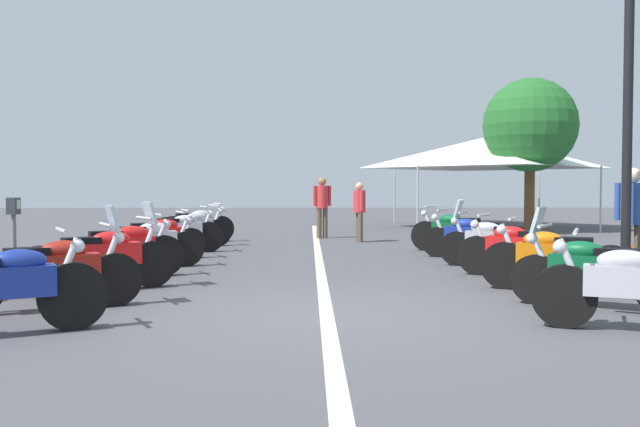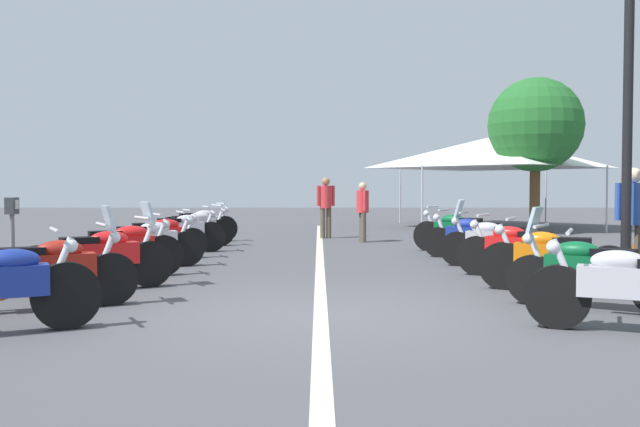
{
  "view_description": "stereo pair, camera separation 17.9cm",
  "coord_description": "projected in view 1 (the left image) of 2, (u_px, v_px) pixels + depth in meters",
  "views": [
    {
      "loc": [
        -7.59,
        0.2,
        1.43
      ],
      "look_at": [
        4.63,
        0.0,
        0.96
      ],
      "focal_mm": 38.6,
      "sensor_mm": 36.0,
      "label": 1
    },
    {
      "loc": [
        -7.59,
        0.02,
        1.43
      ],
      "look_at": [
        4.63,
        0.0,
        0.96
      ],
      "focal_mm": 38.6,
      "sensor_mm": 36.0,
      "label": 2
    }
  ],
  "objects": [
    {
      "name": "ground_plane",
      "position": [
        327.0,
        315.0,
        7.64
      ],
      "size": [
        80.0,
        80.0,
        0.0
      ],
      "primitive_type": "plane",
      "color": "#4C4C51"
    },
    {
      "name": "lane_centre_stripe",
      "position": [
        319.0,
        263.0,
        12.9
      ],
      "size": [
        25.0,
        0.16,
        0.01
      ],
      "primitive_type": "cube",
      "color": "beige",
      "rests_on": "ground_plane"
    },
    {
      "name": "motorcycle_left_row_0",
      "position": [
        0.0,
        288.0,
        6.55
      ],
      "size": [
        1.07,
        1.87,
        1.02
      ],
      "rotation": [
        0.0,
        0.0,
        -1.1
      ],
      "color": "black",
      "rests_on": "ground_plane"
    },
    {
      "name": "motorcycle_left_row_1",
      "position": [
        50.0,
        270.0,
        7.9
      ],
      "size": [
        1.14,
        1.97,
        1.21
      ],
      "rotation": [
        0.0,
        0.0,
        -1.09
      ],
      "color": "black",
      "rests_on": "ground_plane"
    },
    {
      "name": "motorcycle_left_row_2",
      "position": [
        100.0,
        257.0,
        9.38
      ],
      "size": [
        1.26,
        1.9,
        1.22
      ],
      "rotation": [
        0.0,
        0.0,
        -1.01
      ],
      "color": "black",
      "rests_on": "ground_plane"
    },
    {
      "name": "motorcycle_left_row_3",
      "position": [
        122.0,
        249.0,
        10.71
      ],
      "size": [
        1.06,
        1.86,
        1.01
      ],
      "rotation": [
        0.0,
        0.0,
        -1.11
      ],
      "color": "black",
      "rests_on": "ground_plane"
    },
    {
      "name": "motorcycle_left_row_4",
      "position": [
        145.0,
        242.0,
        12.06
      ],
      "size": [
        1.0,
        2.01,
        1.0
      ],
      "rotation": [
        0.0,
        0.0,
        -1.18
      ],
      "color": "black",
      "rests_on": "ground_plane"
    },
    {
      "name": "motorcycle_left_row_5",
      "position": [
        156.0,
        237.0,
        13.48
      ],
      "size": [
        1.01,
        1.89,
        0.99
      ],
      "rotation": [
        0.0,
        0.0,
        -1.15
      ],
      "color": "black",
      "rests_on": "ground_plane"
    },
    {
      "name": "motorcycle_left_row_6",
      "position": [
        178.0,
        232.0,
        14.84
      ],
      "size": [
        0.94,
        1.95,
        1.01
      ],
      "rotation": [
        0.0,
        0.0,
        -1.2
      ],
      "color": "black",
      "rests_on": "ground_plane"
    },
    {
      "name": "motorcycle_left_row_7",
      "position": [
        190.0,
        228.0,
        16.31
      ],
      "size": [
        1.2,
        1.9,
        1.01
      ],
      "rotation": [
        0.0,
        0.0,
        -1.04
      ],
      "color": "black",
      "rests_on": "ground_plane"
    },
    {
      "name": "motorcycle_left_row_8",
      "position": [
        195.0,
        224.0,
        17.72
      ],
      "size": [
        1.09,
        1.97,
        1.02
      ],
      "rotation": [
        0.0,
        0.0,
        -1.12
      ],
      "color": "black",
      "rests_on": "ground_plane"
    },
    {
      "name": "motorcycle_right_row_1",
      "position": [
        594.0,
        270.0,
        8.03
      ],
      "size": [
        1.19,
        1.76,
        1.19
      ],
      "rotation": [
        0.0,
        0.0,
        1.01
      ],
      "color": "black",
      "rests_on": "ground_plane"
    },
    {
      "name": "motorcycle_right_row_2",
      "position": [
        555.0,
        258.0,
        9.35
      ],
      "size": [
        1.03,
        1.9,
        1.01
      ],
      "rotation": [
        0.0,
        0.0,
        1.13
      ],
      "color": "black",
      "rests_on": "ground_plane"
    },
    {
      "name": "motorcycle_right_row_3",
      "position": [
        520.0,
        249.0,
        10.83
      ],
      "size": [
        1.16,
        1.82,
        1.0
      ],
      "rotation": [
        0.0,
        0.0,
        1.03
      ],
      "color": "black",
      "rests_on": "ground_plane"
    },
    {
      "name": "motorcycle_right_row_4",
      "position": [
        494.0,
        241.0,
        12.21
      ],
      "size": [
        1.03,
        1.88,
        1.2
      ],
      "rotation": [
        0.0,
        0.0,
        1.14
      ],
      "color": "black",
      "rests_on": "ground_plane"
    },
    {
      "name": "motorcycle_right_row_5",
      "position": [
        473.0,
        236.0,
        13.71
      ],
      "size": [
        1.15,
        1.96,
        0.99
      ],
      "rotation": [
        0.0,
        0.0,
        1.09
      ],
      "color": "black",
      "rests_on": "ground_plane"
    },
    {
      "name": "motorcycle_right_row_6",
      "position": [
        457.0,
        231.0,
        15.07
      ],
      "size": [
        1.24,
        1.93,
        1.01
      ],
      "rotation": [
        0.0,
        0.0,
        1.03
      ],
      "color": "black",
      "rests_on": "ground_plane"
    },
    {
      "name": "street_lamp_twin_globe",
      "position": [
        629.0,
        33.0,
        10.08
      ],
      "size": [
        0.32,
        1.22,
        5.5
      ],
      "color": "black",
      "rests_on": "ground_plane"
    },
    {
      "name": "parking_meter",
      "position": [
        14.0,
        227.0,
        9.01
      ],
      "size": [
        0.18,
        0.13,
        1.29
      ],
      "rotation": [
        0.0,
        0.0,
        -1.57
      ],
      "color": "slate",
      "rests_on": "ground_plane"
    },
    {
      "name": "traffic_cone_1",
      "position": [
        633.0,
        264.0,
        10.19
      ],
      "size": [
        0.36,
        0.36,
        0.61
      ],
      "color": "orange",
      "rests_on": "ground_plane"
    },
    {
      "name": "bystander_0",
      "position": [
        322.0,
        203.0,
        19.16
      ],
      "size": [
        0.32,
        0.51,
        1.7
      ],
      "rotation": [
        0.0,
        0.0,
        0.32
      ],
      "color": "brown",
      "rests_on": "ground_plane"
    },
    {
      "name": "bystander_1",
      "position": [
        633.0,
        214.0,
        10.52
      ],
      "size": [
        0.32,
        0.49,
        1.72
      ],
      "rotation": [
        0.0,
        0.0,
        2.7
      ],
      "color": "brown",
      "rests_on": "ground_plane"
    },
    {
      "name": "bystander_2",
      "position": [
        359.0,
        207.0,
        17.82
      ],
      "size": [
        0.52,
        0.32,
        1.55
      ],
      "rotation": [
        0.0,
        0.0,
        1.77
      ],
      "color": "brown",
      "rests_on": "ground_plane"
    },
    {
      "name": "roadside_tree_0",
      "position": [
        530.0,
        126.0,
        21.53
      ],
      "size": [
        2.94,
        2.94,
        4.84
      ],
      "color": "brown",
      "rests_on": "ground_plane"
    },
    {
      "name": "event_tent",
      "position": [
        486.0,
        153.0,
        24.25
      ],
      "size": [
        6.39,
        6.39,
        3.2
      ],
      "color": "white",
      "rests_on": "ground_plane"
    }
  ]
}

